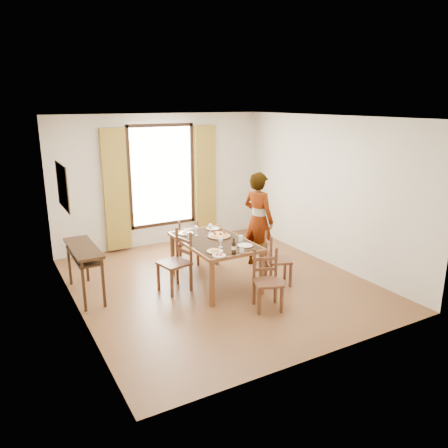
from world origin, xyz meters
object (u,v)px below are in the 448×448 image
console_table (83,254)px  pasta_platter (219,234)px  man (258,220)px  dining_table (214,244)px

console_table → pasta_platter: 2.16m
console_table → man: bearing=-4.3°
dining_table → man: bearing=17.3°
console_table → dining_table: (1.97, -0.56, 0.00)m
man → console_table: bearing=68.7°
console_table → pasta_platter: pasta_platter is taller
dining_table → pasta_platter: size_ratio=4.02×
console_table → pasta_platter: (2.11, -0.46, 0.12)m
man → pasta_platter: 0.97m
pasta_platter → dining_table: bearing=-144.1°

